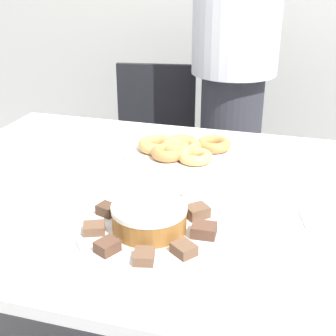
% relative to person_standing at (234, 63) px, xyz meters
% --- Properties ---
extents(table, '(1.50, 1.08, 0.75)m').
position_rel_person_standing_xyz_m(table, '(-0.02, -1.00, -0.24)').
color(table, white).
rests_on(table, ground_plane).
extents(person_standing, '(0.39, 0.39, 1.72)m').
position_rel_person_standing_xyz_m(person_standing, '(0.00, 0.00, 0.00)').
color(person_standing, '#383842').
rests_on(person_standing, ground_plane).
extents(office_chair_left, '(0.50, 0.50, 0.87)m').
position_rel_person_standing_xyz_m(office_chair_left, '(-0.37, -0.07, -0.50)').
color(office_chair_left, black).
rests_on(office_chair_left, ground_plane).
extents(plate_cake, '(0.34, 0.34, 0.01)m').
position_rel_person_standing_xyz_m(plate_cake, '(-0.00, -1.23, -0.16)').
color(plate_cake, white).
rests_on(plate_cake, table).
extents(plate_donuts, '(0.38, 0.38, 0.01)m').
position_rel_person_standing_xyz_m(plate_donuts, '(-0.05, -0.75, -0.16)').
color(plate_donuts, white).
rests_on(plate_donuts, table).
extents(frosted_cake, '(0.18, 0.18, 0.06)m').
position_rel_person_standing_xyz_m(frosted_cake, '(-0.00, -1.23, -0.12)').
color(frosted_cake, '#9E662D').
rests_on(frosted_cake, plate_cake).
extents(lamington_0, '(0.05, 0.05, 0.02)m').
position_rel_person_standing_xyz_m(lamington_0, '(0.01, -1.11, -0.14)').
color(lamington_0, '#513828').
rests_on(lamington_0, plate_cake).
extents(lamington_1, '(0.07, 0.07, 0.03)m').
position_rel_person_standing_xyz_m(lamington_1, '(-0.07, -1.13, -0.14)').
color(lamington_1, brown).
rests_on(lamington_1, plate_cake).
extents(lamington_2, '(0.05, 0.05, 0.03)m').
position_rel_person_standing_xyz_m(lamington_2, '(-0.13, -1.20, -0.14)').
color(lamington_2, '#513828').
rests_on(lamington_2, plate_cake).
extents(lamington_3, '(0.06, 0.06, 0.02)m').
position_rel_person_standing_xyz_m(lamington_3, '(-0.12, -1.28, -0.14)').
color(lamington_3, brown).
rests_on(lamington_3, plate_cake).
extents(lamington_4, '(0.06, 0.06, 0.03)m').
position_rel_person_standing_xyz_m(lamington_4, '(-0.06, -1.35, -0.14)').
color(lamington_4, brown).
rests_on(lamington_4, plate_cake).
extents(lamington_5, '(0.05, 0.06, 0.02)m').
position_rel_person_standing_xyz_m(lamington_5, '(0.03, -1.36, -0.14)').
color(lamington_5, brown).
rests_on(lamington_5, plate_cake).
extents(lamington_6, '(0.06, 0.06, 0.02)m').
position_rel_person_standing_xyz_m(lamington_6, '(0.10, -1.31, -0.14)').
color(lamington_6, brown).
rests_on(lamington_6, plate_cake).
extents(lamington_7, '(0.06, 0.05, 0.03)m').
position_rel_person_standing_xyz_m(lamington_7, '(0.12, -1.23, -0.14)').
color(lamington_7, brown).
rests_on(lamington_7, plate_cake).
extents(lamington_8, '(0.07, 0.07, 0.03)m').
position_rel_person_standing_xyz_m(lamington_8, '(0.09, -1.15, -0.14)').
color(lamington_8, brown).
rests_on(lamington_8, plate_cake).
extents(donut_0, '(0.13, 0.13, 0.04)m').
position_rel_person_standing_xyz_m(donut_0, '(-0.05, -0.75, -0.13)').
color(donut_0, tan).
rests_on(donut_0, plate_donuts).
extents(donut_1, '(0.11, 0.11, 0.04)m').
position_rel_person_standing_xyz_m(donut_1, '(-0.08, -0.81, -0.13)').
color(donut_1, '#C68447').
rests_on(donut_1, plate_donuts).
extents(donut_2, '(0.11, 0.11, 0.03)m').
position_rel_person_standing_xyz_m(donut_2, '(0.01, -0.81, -0.13)').
color(donut_2, '#E5AD66').
rests_on(donut_2, plate_donuts).
extents(donut_3, '(0.12, 0.12, 0.04)m').
position_rel_person_standing_xyz_m(donut_3, '(0.04, -0.69, -0.13)').
color(donut_3, '#C68447').
rests_on(donut_3, plate_donuts).
extents(donut_4, '(0.11, 0.11, 0.03)m').
position_rel_person_standing_xyz_m(donut_4, '(-0.06, -0.69, -0.14)').
color(donut_4, '#D18E4C').
rests_on(donut_4, plate_donuts).
extents(donut_5, '(0.13, 0.13, 0.04)m').
position_rel_person_standing_xyz_m(donut_5, '(-0.13, -0.75, -0.13)').
color(donut_5, tan).
rests_on(donut_5, plate_donuts).
extents(napkin, '(0.14, 0.12, 0.01)m').
position_rel_person_standing_xyz_m(napkin, '(0.40, -1.06, -0.16)').
color(napkin, white).
rests_on(napkin, table).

